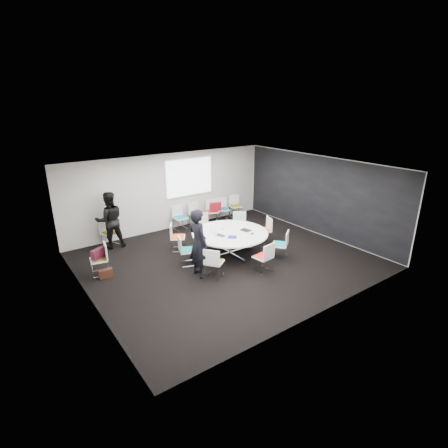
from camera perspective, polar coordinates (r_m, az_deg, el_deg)
room_shell at (r=10.19m, az=0.83°, el=1.39°), size 8.08×7.08×2.88m
conference_table at (r=10.83m, az=0.97°, el=-2.24°), size 2.35×2.35×0.73m
projection_screen at (r=13.25m, az=-5.67°, el=7.62°), size 1.90×0.03×1.35m
chair_ring_a at (r=11.88m, az=6.46°, el=-1.78°), size 0.58×0.58×0.88m
chair_ring_b at (r=12.30m, az=2.55°, el=-0.90°), size 0.63×0.63×0.88m
chair_ring_c at (r=12.16m, az=-3.29°, el=-1.17°), size 0.55×0.54×0.88m
chair_ring_d at (r=11.32m, az=-7.57°, el=-2.94°), size 0.62×0.63×0.88m
chair_ring_e at (r=10.34m, az=-6.08°, el=-5.16°), size 0.58×0.58×0.88m
chair_ring_f at (r=9.57m, az=-1.63°, el=-7.17°), size 0.63×0.64×0.88m
chair_ring_g at (r=9.93m, az=6.41°, el=-6.26°), size 0.51×0.50×0.88m
chair_ring_h at (r=10.80m, az=9.13°, el=-4.17°), size 0.64×0.63×0.88m
chair_back_a at (r=13.13m, az=-7.13°, el=0.31°), size 0.47×0.46×0.88m
chair_back_b at (r=13.46m, az=-4.49°, el=0.89°), size 0.52×0.51×0.88m
chair_back_c at (r=13.79m, az=-1.91°, el=1.41°), size 0.59×0.59×0.88m
chair_back_d at (r=14.04m, az=-0.23°, el=1.76°), size 0.56×0.55×0.88m
chair_back_e at (r=14.47m, az=1.89°, el=2.29°), size 0.57×0.56×0.88m
chair_spare_left at (r=10.32m, az=-19.59°, el=-6.31°), size 0.52×0.53×0.88m
chair_person_back at (r=12.18m, az=-18.11°, el=-2.12°), size 0.59×0.58×0.88m
person_main at (r=9.41m, az=-4.21°, el=-3.14°), size 0.47×0.70×1.92m
person_back at (r=11.82m, az=-18.17°, el=0.60°), size 1.00×0.83×1.87m
laptop at (r=10.55m, az=-0.49°, el=-1.76°), size 0.29×0.38×0.03m
laptop_lid at (r=10.55m, az=-1.72°, el=-1.07°), size 0.07×0.30×0.22m
notebook_black at (r=10.94m, az=3.55°, el=-1.01°), size 0.27×0.34×0.02m
tablet_folio at (r=10.38m, az=1.35°, el=-2.13°), size 0.33×0.32×0.03m
papers_right at (r=11.27m, az=2.42°, el=-0.40°), size 0.36×0.33×0.00m
papers_front at (r=11.13m, az=3.40°, el=-0.68°), size 0.35×0.30×0.00m
cup at (r=10.95m, az=-0.26°, el=-0.75°), size 0.08×0.08×0.09m
phone at (r=10.68m, az=4.63°, el=-1.58°), size 0.15×0.11×0.01m
maroon_bag at (r=10.18m, az=-19.89°, el=-4.58°), size 0.42×0.32×0.28m
brown_bag at (r=10.15m, az=-18.74°, el=-7.64°), size 0.37×0.18×0.24m
red_jacket at (r=13.48m, az=-1.42°, el=2.87°), size 0.47×0.30×0.36m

